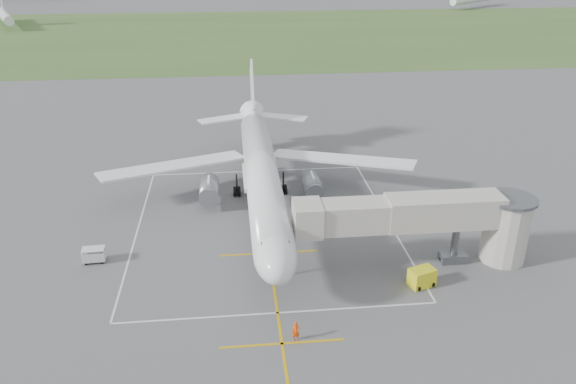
{
  "coord_description": "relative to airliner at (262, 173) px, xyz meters",
  "views": [
    {
      "loc": [
        -3.24,
        -59.25,
        29.46
      ],
      "look_at": [
        2.59,
        -4.0,
        4.0
      ],
      "focal_mm": 35.0,
      "sensor_mm": 36.0,
      "label": 1
    }
  ],
  "objects": [
    {
      "name": "grass_strip",
      "position": [
        0.0,
        129.25,
        -4.38
      ],
      "size": [
        700.0,
        120.0,
        0.02
      ],
      "primitive_type": "cube",
      "color": "#385826",
      "rests_on": "ground"
    },
    {
      "name": "ground",
      "position": [
        0.0,
        -0.75,
        -4.39
      ],
      "size": [
        700.0,
        700.0,
        0.0
      ],
      "primitive_type": "plane",
      "color": "#525255",
      "rests_on": "ground"
    },
    {
      "name": "airliner",
      "position": [
        0.0,
        0.0,
        0.0
      ],
      "size": [
        38.93,
        46.75,
        13.52
      ],
      "color": "white",
      "rests_on": "ground"
    },
    {
      "name": "jet_bridge",
      "position": [
        15.72,
        -14.25,
        0.35
      ],
      "size": [
        23.4,
        5.0,
        7.2
      ],
      "color": "#AEA89D",
      "rests_on": "ground"
    },
    {
      "name": "apron_markings",
      "position": [
        0.0,
        -6.57,
        -4.38
      ],
      "size": [
        28.2,
        60.0,
        0.01
      ],
      "color": "#C4960B",
      "rests_on": "ground"
    },
    {
      "name": "distant_aircraft",
      "position": [
        12.3,
        174.56,
        -0.8
      ],
      "size": [
        209.52,
        63.12,
        8.85
      ],
      "color": "white",
      "rests_on": "ground"
    },
    {
      "name": "baggage_cart",
      "position": [
        -17.29,
        -10.58,
        -3.62
      ],
      "size": [
        2.22,
        1.4,
        1.5
      ],
      "rotation": [
        0.0,
        0.0,
        0.05
      ],
      "color": "silver",
      "rests_on": "ground"
    },
    {
      "name": "ramp_worker_nose",
      "position": [
        1.14,
        -24.44,
        -3.54
      ],
      "size": [
        0.66,
        0.47,
        1.7
      ],
      "primitive_type": "imported",
      "rotation": [
        0.0,
        0.0,
        -0.1
      ],
      "color": "#F74507",
      "rests_on": "ground"
    },
    {
      "name": "gpu_unit",
      "position": [
        13.59,
        -17.96,
        -3.54
      ],
      "size": [
        2.65,
        2.21,
        1.72
      ],
      "rotation": [
        0.0,
        0.0,
        0.33
      ],
      "color": "yellow",
      "rests_on": "ground"
    },
    {
      "name": "ramp_worker_wing",
      "position": [
        -6.17,
        1.33,
        -3.45
      ],
      "size": [
        1.16,
        1.11,
        1.88
      ],
      "primitive_type": "imported",
      "rotation": [
        0.0,
        0.0,
        2.5
      ],
      "color": "orange",
      "rests_on": "ground"
    }
  ]
}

